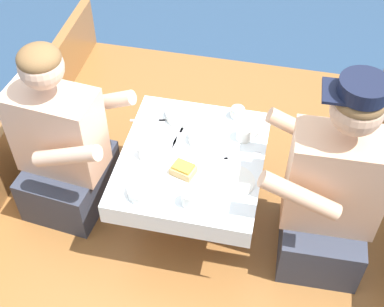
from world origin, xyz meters
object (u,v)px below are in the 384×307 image
object	(u,v)px
coffee_cup_starboard	(245,133)
coffee_cup_center	(190,198)
person_starboard	(330,194)
tin_can	(238,113)
sandwich	(183,169)
coffee_cup_port	(147,152)
person_port	(63,148)

from	to	relation	value
coffee_cup_starboard	coffee_cup_center	xyz separation A→B (m)	(-0.16, -0.43, 0.00)
coffee_cup_starboard	coffee_cup_center	bearing A→B (deg)	-111.08
person_starboard	tin_can	world-z (taller)	person_starboard
sandwich	coffee_cup_port	bearing A→B (deg)	158.53
sandwich	coffee_cup_starboard	xyz separation A→B (m)	(0.23, 0.28, 0.00)
coffee_cup_center	tin_can	xyz separation A→B (m)	(0.11, 0.57, -0.01)
person_port	coffee_cup_port	size ratio (longest dim) A/B	9.25
person_port	person_starboard	distance (m)	1.24
coffee_cup_port	coffee_cup_starboard	size ratio (longest dim) A/B	1.01
person_port	coffee_cup_port	xyz separation A→B (m)	(0.43, -0.02, 0.09)
coffee_cup_port	coffee_cup_center	world-z (taller)	coffee_cup_center
person_starboard	sandwich	xyz separation A→B (m)	(-0.64, -0.04, 0.05)
person_starboard	person_port	bearing A→B (deg)	-4.29
person_port	person_starboard	world-z (taller)	person_starboard
coffee_cup_starboard	tin_can	bearing A→B (deg)	110.86
sandwich	tin_can	xyz separation A→B (m)	(0.17, 0.41, -0.00)
person_port	sandwich	xyz separation A→B (m)	(0.61, -0.09, 0.09)
coffee_cup_port	coffee_cup_starboard	bearing A→B (deg)	26.61
person_port	person_starboard	size ratio (longest dim) A/B	0.92
coffee_cup_starboard	tin_can	distance (m)	0.15
sandwich	coffee_cup_port	world-z (taller)	same
sandwich	person_port	bearing A→B (deg)	171.44
sandwich	coffee_cup_center	bearing A→B (deg)	-67.48
tin_can	person_starboard	bearing A→B (deg)	-38.98
person_port	coffee_cup_starboard	size ratio (longest dim) A/B	9.34
person_starboard	tin_can	bearing A→B (deg)	-40.93
person_port	coffee_cup_center	xyz separation A→B (m)	(0.67, -0.24, 0.09)
person_starboard	sandwich	world-z (taller)	person_starboard
coffee_cup_port	tin_can	distance (m)	0.49
person_starboard	coffee_cup_starboard	bearing A→B (deg)	-31.81
sandwich	coffee_cup_center	size ratio (longest dim) A/B	1.22
person_port	sandwich	bearing A→B (deg)	-2.30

